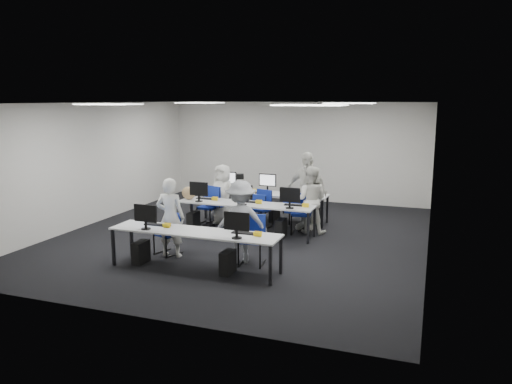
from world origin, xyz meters
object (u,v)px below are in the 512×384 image
(chair_5, at_px, (219,211))
(photographer, at_px, (241,222))
(chair_4, at_px, (301,221))
(student_0, at_px, (170,217))
(chair_2, at_px, (208,214))
(desk_mid, at_px, (246,205))
(student_1, at_px, (311,200))
(student_2, at_px, (223,195))
(chair_1, at_px, (252,249))
(desk_front, at_px, (195,234))
(chair_6, at_px, (262,216))
(chair_7, at_px, (294,218))
(chair_0, at_px, (168,241))
(chair_3, at_px, (260,216))
(student_3, at_px, (307,191))

(chair_5, height_order, photographer, photographer)
(chair_4, relative_size, student_0, 0.58)
(chair_2, distance_m, chair_5, 0.29)
(photographer, bearing_deg, desk_mid, -96.13)
(student_1, relative_size, student_2, 1.05)
(chair_5, height_order, student_0, student_0)
(chair_2, xyz_separation_m, chair_4, (2.42, -0.06, 0.02))
(chair_1, height_order, student_1, student_1)
(desk_front, distance_m, student_1, 3.52)
(desk_mid, bearing_deg, student_1, 25.08)
(chair_6, distance_m, chair_7, 0.82)
(desk_front, relative_size, chair_1, 3.45)
(chair_0, height_order, chair_4, chair_4)
(desk_front, xyz_separation_m, chair_6, (0.12, 3.40, -0.42))
(chair_3, relative_size, student_3, 0.49)
(desk_mid, xyz_separation_m, student_3, (1.19, 0.94, 0.25))
(chair_2, distance_m, chair_6, 1.37)
(chair_7, height_order, student_3, student_3)
(chair_4, bearing_deg, student_2, 166.54)
(photographer, bearing_deg, chair_3, -103.03)
(student_3, bearing_deg, chair_5, -154.59)
(desk_front, distance_m, chair_1, 1.16)
(desk_front, distance_m, chair_6, 3.43)
(desk_front, xyz_separation_m, photographer, (0.63, 0.70, 0.11))
(student_3, bearing_deg, student_0, -103.94)
(chair_3, bearing_deg, student_0, -92.53)
(chair_5, bearing_deg, chair_6, 22.92)
(desk_mid, xyz_separation_m, photographer, (0.63, -1.90, 0.11))
(desk_mid, xyz_separation_m, student_1, (1.37, 0.64, 0.10))
(desk_mid, height_order, student_0, student_0)
(chair_0, distance_m, chair_1, 1.81)
(chair_2, xyz_separation_m, chair_5, (0.24, 0.16, 0.05))
(desk_front, relative_size, student_2, 2.14)
(chair_4, height_order, student_3, student_3)
(chair_2, bearing_deg, student_0, -76.16)
(chair_1, distance_m, student_2, 3.22)
(chair_4, distance_m, chair_6, 1.11)
(student_1, bearing_deg, desk_front, 64.62)
(chair_7, relative_size, student_2, 0.59)
(chair_5, distance_m, student_1, 2.41)
(student_0, bearing_deg, photographer, 179.06)
(chair_0, bearing_deg, student_0, -19.87)
(chair_0, xyz_separation_m, photographer, (1.56, 0.03, 0.53))
(chair_6, bearing_deg, student_1, -0.83)
(desk_front, distance_m, chair_7, 3.54)
(chair_0, bearing_deg, chair_6, 88.30)
(student_3, distance_m, photographer, 2.90)
(chair_1, height_order, chair_3, chair_1)
(desk_mid, relative_size, student_3, 1.72)
(desk_mid, xyz_separation_m, chair_6, (0.12, 0.80, -0.42))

